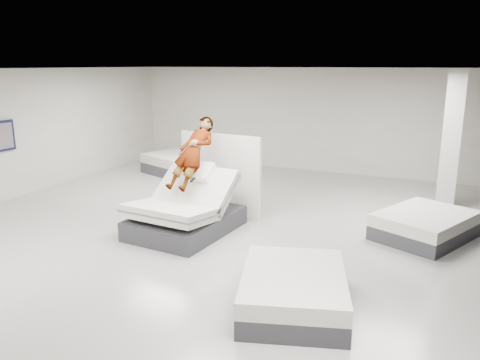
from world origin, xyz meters
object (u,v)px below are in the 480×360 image
(divider_panel, at_px, (220,175))
(flat_bed_right_far, at_px, (425,225))
(hero_bed, at_px, (185,213))
(column, at_px, (451,140))
(flat_bed_right_near, at_px, (293,290))
(remote, at_px, (193,180))
(person, at_px, (193,165))
(flat_bed_left_far, at_px, (183,164))

(divider_panel, xyz_separation_m, flat_bed_right_far, (4.29, 0.32, -0.66))
(hero_bed, bearing_deg, column, 40.82)
(flat_bed_right_near, height_order, column, column)
(remote, bearing_deg, hero_bed, 173.84)
(column, bearing_deg, flat_bed_right_near, -106.43)
(person, relative_size, remote, 12.32)
(flat_bed_right_far, xyz_separation_m, column, (0.30, 2.40, 1.34))
(hero_bed, height_order, flat_bed_right_near, hero_bed)
(flat_bed_right_far, distance_m, flat_bed_right_near, 3.93)
(divider_panel, relative_size, flat_bed_left_far, 0.77)
(divider_panel, relative_size, column, 0.63)
(remote, bearing_deg, flat_bed_right_near, -31.19)
(remote, bearing_deg, divider_panel, 98.70)
(hero_bed, relative_size, column, 0.71)
(hero_bed, relative_size, person, 1.33)
(remote, relative_size, column, 0.04)
(flat_bed_right_far, bearing_deg, remote, -157.84)
(person, bearing_deg, flat_bed_left_far, 128.52)
(flat_bed_right_near, relative_size, flat_bed_left_far, 0.84)
(hero_bed, bearing_deg, flat_bed_right_far, 20.70)
(person, xyz_separation_m, flat_bed_right_far, (4.37, 1.34, -1.08))
(flat_bed_right_far, bearing_deg, person, -163.00)
(flat_bed_right_far, bearing_deg, flat_bed_left_far, 158.85)
(remote, height_order, flat_bed_right_near, remote)
(hero_bed, bearing_deg, remote, -10.56)
(remote, distance_m, column, 6.10)
(hero_bed, distance_m, remote, 0.74)
(flat_bed_left_far, bearing_deg, hero_bed, -58.12)
(person, relative_size, flat_bed_left_far, 0.66)
(remote, height_order, flat_bed_right_far, remote)
(flat_bed_right_far, distance_m, flat_bed_left_far, 7.67)
(divider_panel, xyz_separation_m, column, (4.59, 2.72, 0.69))
(flat_bed_right_near, bearing_deg, remote, 144.41)
(flat_bed_right_near, bearing_deg, column, 73.57)
(remote, height_order, divider_panel, divider_panel)
(person, height_order, flat_bed_right_near, person)
(flat_bed_left_far, relative_size, column, 0.82)
(remote, bearing_deg, person, 122.15)
(hero_bed, distance_m, flat_bed_right_near, 3.53)
(column, bearing_deg, hero_bed, -139.18)
(flat_bed_left_far, bearing_deg, flat_bed_right_far, -21.15)
(hero_bed, bearing_deg, divider_panel, 85.15)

